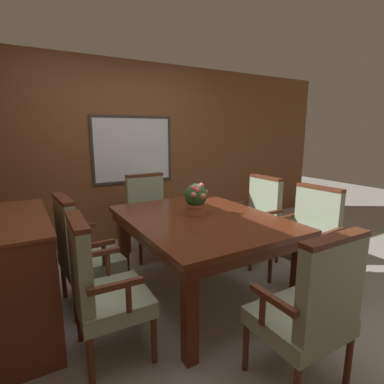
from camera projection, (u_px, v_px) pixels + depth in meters
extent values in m
plane|color=#A39E93|center=(199.00, 298.00, 2.78)|extent=(14.00, 14.00, 0.00)
cube|color=brown|center=(127.00, 153.00, 4.17)|extent=(7.20, 0.06, 2.45)
cube|color=white|center=(133.00, 150.00, 4.16)|extent=(1.08, 0.01, 0.85)
cube|color=#38332D|center=(132.00, 117.00, 4.07)|extent=(1.15, 0.02, 0.04)
cube|color=#38332D|center=(134.00, 181.00, 4.25)|extent=(1.15, 0.02, 0.03)
cube|color=#38332D|center=(92.00, 151.00, 3.89)|extent=(0.04, 0.02, 0.85)
cube|color=#38332D|center=(169.00, 149.00, 4.43)|extent=(0.03, 0.02, 0.85)
cube|color=#562614|center=(190.00, 314.00, 1.94)|extent=(0.09, 0.09, 0.72)
cube|color=#562614|center=(298.00, 276.00, 2.44)|extent=(0.09, 0.09, 0.72)
cube|color=#562614|center=(123.00, 245.00, 3.12)|extent=(0.09, 0.09, 0.72)
cube|color=#562614|center=(206.00, 229.00, 3.62)|extent=(0.09, 0.09, 0.72)
cube|color=#562614|center=(200.00, 226.00, 2.72)|extent=(1.17, 1.54, 0.09)
cube|color=#562614|center=(200.00, 219.00, 2.70)|extent=(1.23, 1.60, 0.04)
cylinder|color=#562B19|center=(295.00, 324.00, 2.14)|extent=(0.04, 0.04, 0.34)
cylinder|color=#562B19|center=(246.00, 346.00, 1.92)|extent=(0.04, 0.04, 0.34)
cylinder|color=#562B19|center=(348.00, 360.00, 1.80)|extent=(0.04, 0.04, 0.34)
cube|color=#93A384|center=(298.00, 321.00, 1.81)|extent=(0.52, 0.46, 0.11)
cube|color=#93A384|center=(331.00, 288.00, 1.59)|extent=(0.47, 0.08, 0.52)
cube|color=#562B19|center=(336.00, 239.00, 1.53)|extent=(0.47, 0.09, 0.03)
cylinder|color=#562B19|center=(324.00, 285.00, 1.94)|extent=(0.04, 0.04, 0.19)
cube|color=#562B19|center=(335.00, 275.00, 1.87)|extent=(0.04, 0.32, 0.04)
cylinder|color=#562B19|center=(262.00, 309.00, 1.68)|extent=(0.04, 0.04, 0.19)
cube|color=#562B19|center=(272.00, 299.00, 1.60)|extent=(0.04, 0.32, 0.04)
cylinder|color=#562B19|center=(154.00, 339.00, 1.98)|extent=(0.04, 0.04, 0.34)
cylinder|color=#562B19|center=(133.00, 305.00, 2.37)|extent=(0.04, 0.04, 0.34)
cylinder|color=#562B19|center=(91.00, 361.00, 1.79)|extent=(0.04, 0.04, 0.34)
cylinder|color=#562B19|center=(79.00, 320.00, 2.18)|extent=(0.04, 0.04, 0.34)
cube|color=#93A384|center=(113.00, 300.00, 2.04)|extent=(0.48, 0.53, 0.11)
cube|color=#93A384|center=(80.00, 263.00, 1.88)|extent=(0.10, 0.48, 0.52)
cube|color=#562B19|center=(77.00, 221.00, 1.83)|extent=(0.10, 0.48, 0.03)
cylinder|color=#562B19|center=(129.00, 298.00, 1.79)|extent=(0.04, 0.04, 0.19)
cube|color=#562B19|center=(116.00, 286.00, 1.74)|extent=(0.33, 0.05, 0.04)
cylinder|color=#562B19|center=(108.00, 263.00, 2.25)|extent=(0.04, 0.04, 0.19)
cube|color=#562B19|center=(98.00, 253.00, 2.20)|extent=(0.33, 0.05, 0.04)
cylinder|color=#562B19|center=(226.00, 243.00, 3.68)|extent=(0.04, 0.04, 0.34)
cylinder|color=#562B19|center=(251.00, 256.00, 3.30)|extent=(0.04, 0.04, 0.34)
cylinder|color=#562B19|center=(251.00, 237.00, 3.88)|extent=(0.04, 0.04, 0.34)
cylinder|color=#562B19|center=(277.00, 249.00, 3.50)|extent=(0.04, 0.04, 0.34)
cube|color=#93A384|center=(252.00, 228.00, 3.55)|extent=(0.46, 0.52, 0.11)
cube|color=#93A384|center=(265.00, 200.00, 3.58)|extent=(0.08, 0.47, 0.52)
cube|color=#562B19|center=(266.00, 178.00, 3.52)|extent=(0.09, 0.47, 0.03)
cylinder|color=#562B19|center=(235.00, 211.00, 3.72)|extent=(0.04, 0.04, 0.19)
cube|color=#562B19|center=(240.00, 203.00, 3.74)|extent=(0.32, 0.04, 0.04)
cylinder|color=#562B19|center=(266.00, 222.00, 3.27)|extent=(0.04, 0.04, 0.19)
cube|color=#562B19|center=(271.00, 213.00, 3.29)|extent=(0.32, 0.04, 0.04)
cylinder|color=#562B19|center=(141.00, 251.00, 3.44)|extent=(0.04, 0.04, 0.34)
cylinder|color=#562B19|center=(176.00, 243.00, 3.67)|extent=(0.04, 0.04, 0.34)
cylinder|color=#562B19|center=(129.00, 240.00, 3.78)|extent=(0.04, 0.04, 0.34)
cylinder|color=#562B19|center=(162.00, 234.00, 4.01)|extent=(0.04, 0.04, 0.34)
cube|color=#93A384|center=(152.00, 224.00, 3.68)|extent=(0.52, 0.47, 0.11)
cube|color=#93A384|center=(145.00, 197.00, 3.78)|extent=(0.47, 0.08, 0.52)
cube|color=#562B19|center=(144.00, 175.00, 3.72)|extent=(0.47, 0.09, 0.03)
cylinder|color=#562B19|center=(131.00, 216.00, 3.49)|extent=(0.04, 0.04, 0.19)
cube|color=#562B19|center=(129.00, 207.00, 3.53)|extent=(0.04, 0.32, 0.04)
cylinder|color=#562B19|center=(172.00, 210.00, 3.75)|extent=(0.04, 0.04, 0.19)
cube|color=#562B19|center=(170.00, 202.00, 3.79)|extent=(0.04, 0.32, 0.04)
cylinder|color=#562B19|center=(270.00, 267.00, 3.03)|extent=(0.04, 0.04, 0.34)
cylinder|color=#562B19|center=(310.00, 286.00, 2.66)|extent=(0.04, 0.04, 0.34)
cylinder|color=#562B19|center=(295.00, 257.00, 3.26)|extent=(0.04, 0.04, 0.34)
cylinder|color=#562B19|center=(335.00, 274.00, 2.89)|extent=(0.04, 0.04, 0.34)
cube|color=#93A384|center=(303.00, 249.00, 2.92)|extent=(0.51, 0.55, 0.11)
cube|color=#93A384|center=(318.00, 215.00, 2.96)|extent=(0.12, 0.48, 0.52)
cube|color=#562B19|center=(320.00, 188.00, 2.91)|extent=(0.13, 0.48, 0.03)
cylinder|color=#562B19|center=(280.00, 228.00, 3.08)|extent=(0.04, 0.04, 0.19)
cube|color=#562B19|center=(285.00, 218.00, 3.10)|extent=(0.33, 0.06, 0.04)
cylinder|color=#562B19|center=(329.00, 243.00, 2.65)|extent=(0.04, 0.04, 0.19)
cube|color=#562B19|center=(334.00, 232.00, 2.67)|extent=(0.33, 0.06, 0.04)
cylinder|color=#562B19|center=(124.00, 288.00, 2.62)|extent=(0.04, 0.04, 0.34)
cylinder|color=#562B19|center=(107.00, 269.00, 2.99)|extent=(0.04, 0.04, 0.34)
cylinder|color=#562B19|center=(76.00, 303.00, 2.40)|extent=(0.04, 0.04, 0.34)
cylinder|color=#562B19|center=(64.00, 280.00, 2.76)|extent=(0.04, 0.04, 0.34)
cube|color=#93A384|center=(91.00, 261.00, 2.65)|extent=(0.50, 0.55, 0.11)
cube|color=#93A384|center=(65.00, 231.00, 2.48)|extent=(0.11, 0.48, 0.52)
cube|color=#562B19|center=(63.00, 199.00, 2.42)|extent=(0.12, 0.48, 0.03)
cylinder|color=#562B19|center=(104.00, 254.00, 2.42)|extent=(0.04, 0.04, 0.19)
cube|color=#562B19|center=(95.00, 245.00, 2.36)|extent=(0.33, 0.06, 0.04)
cylinder|color=#562B19|center=(86.00, 236.00, 2.85)|extent=(0.04, 0.04, 0.19)
cube|color=#562B19|center=(78.00, 227.00, 2.79)|extent=(0.33, 0.06, 0.04)
cylinder|color=#B2603D|center=(196.00, 209.00, 2.78)|extent=(0.17, 0.17, 0.10)
cylinder|color=#B2603D|center=(196.00, 205.00, 2.77)|extent=(0.19, 0.19, 0.02)
sphere|color=#2D602D|center=(196.00, 195.00, 2.75)|extent=(0.21, 0.21, 0.21)
sphere|color=#DD6D6F|center=(198.00, 188.00, 2.68)|extent=(0.06, 0.06, 0.06)
sphere|color=#F17868|center=(203.00, 196.00, 2.67)|extent=(0.05, 0.05, 0.05)
sphere|color=#E97477|center=(194.00, 195.00, 2.65)|extent=(0.05, 0.05, 0.05)
sphere|color=#F6667C|center=(193.00, 188.00, 2.68)|extent=(0.05, 0.05, 0.05)
sphere|color=#E57770|center=(198.00, 190.00, 2.66)|extent=(0.05, 0.05, 0.05)
sphere|color=#F17D7E|center=(206.00, 191.00, 2.76)|extent=(0.04, 0.04, 0.04)
sphere|color=#ED6F66|center=(201.00, 186.00, 2.75)|extent=(0.05, 0.05, 0.05)
cube|color=brown|center=(23.00, 276.00, 2.27)|extent=(0.40, 1.15, 0.89)
cube|color=brown|center=(16.00, 219.00, 2.17)|extent=(0.42, 1.18, 0.02)
sphere|color=#4C422D|center=(51.00, 240.00, 2.32)|extent=(0.03, 0.03, 0.03)
sphere|color=#4C422D|center=(59.00, 295.00, 2.17)|extent=(0.03, 0.03, 0.03)
sphere|color=#4C422D|center=(51.00, 267.00, 2.61)|extent=(0.03, 0.03, 0.03)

